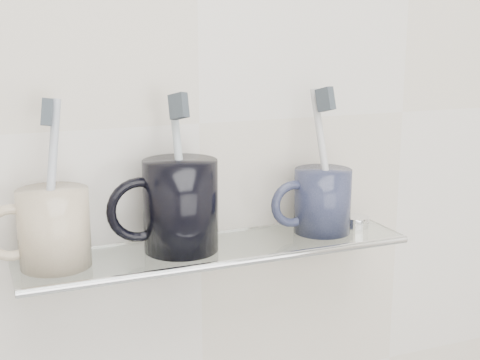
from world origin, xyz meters
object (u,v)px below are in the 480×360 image
mug_left (54,228)px  mug_center (181,206)px  shelf_glass (217,249)px  mug_right (323,201)px

mug_left → mug_center: bearing=-6.0°
mug_left → mug_center: (0.15, 0.00, 0.01)m
shelf_glass → mug_right: size_ratio=5.75×
mug_center → shelf_glass: bearing=5.1°
shelf_glass → mug_left: bearing=178.6°
mug_left → mug_right: size_ratio=1.06×
mug_left → mug_right: mug_left is taller
shelf_glass → mug_right: bearing=1.8°
shelf_glass → mug_left: (-0.20, 0.00, 0.05)m
shelf_glass → mug_center: (-0.05, 0.00, 0.06)m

